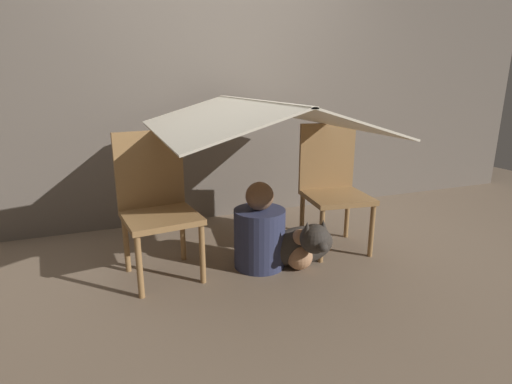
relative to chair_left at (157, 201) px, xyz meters
name	(u,v)px	position (x,y,z in m)	size (l,w,h in m)	color
ground_plane	(263,269)	(0.64, -0.21, -0.49)	(8.80, 8.80, 0.00)	#7A6651
wall_back	(212,77)	(0.64, 0.97, 0.76)	(7.00, 0.05, 2.50)	#6B6056
chair_left	(157,201)	(0.00, 0.00, 0.00)	(0.49, 0.49, 0.92)	olive
chair_right	(332,183)	(1.28, 0.00, 0.00)	(0.49, 0.49, 0.92)	olive
sheet_canopy	(256,115)	(0.64, -0.09, 0.52)	(1.26, 1.52, 0.19)	silver
person_front	(260,233)	(0.64, -0.15, -0.25)	(0.34, 0.34, 0.59)	#2D3351
dog	(304,244)	(0.91, -0.28, -0.32)	(0.49, 0.41, 0.38)	#332D28
plush_toy	(300,253)	(0.87, -0.29, -0.37)	(0.18, 0.18, 0.28)	tan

